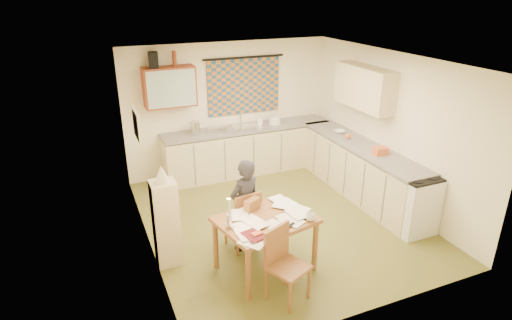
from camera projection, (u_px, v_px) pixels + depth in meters
name	position (u px, v px, depth m)	size (l,w,h in m)	color
floor	(279.00, 220.00, 6.79)	(4.00, 4.50, 0.02)	brown
ceiling	(282.00, 59.00, 5.83)	(4.00, 4.50, 0.02)	white
wall_back	(229.00, 108.00, 8.23)	(4.00, 0.02, 2.50)	#FAF0CA
wall_front	(377.00, 216.00, 4.39)	(4.00, 0.02, 2.50)	#FAF0CA
wall_left	(142.00, 167.00, 5.58)	(0.02, 4.50, 2.50)	#FAF0CA
wall_right	(390.00, 129.00, 7.04)	(0.02, 4.50, 2.50)	#FAF0CA
window_blind	(244.00, 87.00, 8.16)	(1.45, 0.03, 1.05)	navy
curtain_rod	(244.00, 57.00, 7.93)	(0.04, 0.04, 1.60)	black
wall_cabinet	(170.00, 87.00, 7.46)	(0.90, 0.34, 0.70)	maroon
wall_cabinet_glass	(172.00, 89.00, 7.31)	(0.84, 0.02, 0.64)	#99B2A5
upper_cabinet_right	(364.00, 87.00, 7.21)	(0.34, 1.30, 0.70)	#CDB989
framed_print	(137.00, 125.00, 5.77)	(0.04, 0.50, 0.40)	beige
print_canvas	(139.00, 125.00, 5.78)	(0.01, 0.42, 0.32)	beige
counter_back	(248.00, 150.00, 8.37)	(3.30, 0.62, 0.92)	#CDB989
counter_right	(360.00, 170.00, 7.47)	(0.62, 2.95, 0.92)	#CDB989
stove	(413.00, 203.00, 6.34)	(0.58, 0.58, 0.90)	white
sink	(247.00, 129.00, 8.20)	(0.55, 0.45, 0.10)	silver
tap	(240.00, 118.00, 8.26)	(0.03, 0.03, 0.28)	silver
dish_rack	(217.00, 130.00, 7.96)	(0.35, 0.30, 0.06)	silver
kettle	(195.00, 128.00, 7.77)	(0.18, 0.18, 0.24)	silver
mixing_bowl	(275.00, 120.00, 8.37)	(0.24, 0.24, 0.16)	white
soap_bottle	(260.00, 120.00, 8.30)	(0.11, 0.11, 0.20)	white
bowl	(340.00, 132.00, 7.88)	(0.22, 0.22, 0.05)	white
orange_bag	(380.00, 151.00, 6.87)	(0.22, 0.16, 0.12)	#D66130
fruit_orange	(348.00, 136.00, 7.56)	(0.10, 0.10, 0.10)	#D66130
speaker	(153.00, 60.00, 7.19)	(0.16, 0.20, 0.26)	black
bottle_green	(156.00, 60.00, 7.21)	(0.07, 0.07, 0.26)	#195926
bottle_brown	(174.00, 59.00, 7.32)	(0.07, 0.07, 0.26)	maroon
dining_table	(265.00, 243.00, 5.48)	(1.31, 1.09, 0.75)	brown
chair_far	(243.00, 229.00, 5.99)	(0.45, 0.45, 0.89)	brown
chair_near	(287.00, 278.00, 4.99)	(0.54, 0.54, 0.91)	brown
person	(245.00, 205.00, 5.82)	(0.56, 0.46, 1.34)	black
shelf_stand	(166.00, 224.00, 5.52)	(0.32, 0.30, 1.19)	#CDB989
lampshade	(162.00, 174.00, 5.25)	(0.20, 0.20, 0.22)	beige
letter_rack	(252.00, 205.00, 5.50)	(0.22, 0.10, 0.16)	brown
mug	(310.00, 217.00, 5.27)	(0.15, 0.15, 0.09)	white
magazine	(246.00, 239.00, 4.89)	(0.25, 0.30, 0.03)	maroon
book	(242.00, 232.00, 5.03)	(0.21, 0.26, 0.02)	#D66130
orange_box	(257.00, 234.00, 4.96)	(0.12, 0.08, 0.04)	#D66130
eyeglasses	(291.00, 225.00, 5.17)	(0.13, 0.04, 0.02)	black
candle_holder	(229.00, 221.00, 5.10)	(0.06, 0.06, 0.18)	silver
candle	(230.00, 207.00, 5.00)	(0.02, 0.02, 0.22)	white
candle_flame	(228.00, 199.00, 4.93)	(0.02, 0.02, 0.02)	#FFCC66
papers	(268.00, 219.00, 5.29)	(1.17, 1.11, 0.03)	white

